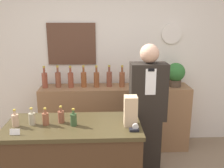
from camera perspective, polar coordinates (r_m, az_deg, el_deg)
name	(u,v)px	position (r m, az deg, el deg)	size (l,w,h in m)	color
back_wall	(109,57)	(3.80, -0.69, 6.09)	(5.20, 0.09, 2.70)	silver
back_shelf	(115,118)	(3.78, 0.71, -7.67)	(2.17, 0.42, 0.97)	#8E6642
display_counter	(75,165)	(2.75, -8.52, -17.80)	(1.34, 0.64, 0.91)	#422B19
shopkeeper	(147,114)	(3.02, 8.04, -6.77)	(0.42, 0.26, 1.66)	black
potted_plant	(176,74)	(3.71, 14.34, 2.33)	(0.27, 0.27, 0.35)	#4C3D2D
paper_bag	(131,111)	(2.44, 4.27, -6.13)	(0.13, 0.13, 0.30)	tan
tape_dispenser	(135,129)	(2.37, 5.18, -10.13)	(0.09, 0.06, 0.07)	black
price_card_left	(15,132)	(2.44, -21.33, -10.16)	(0.09, 0.02, 0.06)	white
counter_bottle_0	(15,120)	(2.60, -21.23, -7.68)	(0.06, 0.06, 0.18)	tan
counter_bottle_1	(32,118)	(2.59, -17.82, -7.48)	(0.06, 0.06, 0.18)	tan
counter_bottle_2	(46,118)	(2.55, -14.94, -7.60)	(0.06, 0.06, 0.18)	brown
counter_bottle_3	(61,116)	(2.57, -11.55, -7.25)	(0.06, 0.06, 0.18)	brown
counter_bottle_4	(74,119)	(2.48, -8.78, -7.94)	(0.06, 0.06, 0.18)	#34502D
shelf_bottle_0	(45,80)	(3.67, -15.13, 0.96)	(0.08, 0.08, 0.32)	brown
shelf_bottle_1	(58,79)	(3.66, -12.22, 1.12)	(0.08, 0.08, 0.32)	brown
shelf_bottle_2	(71,79)	(3.61, -9.42, 1.05)	(0.08, 0.08, 0.32)	brown
shelf_bottle_3	(84,79)	(3.61, -6.48, 1.17)	(0.08, 0.08, 0.32)	brown
shelf_bottle_4	(97,79)	(3.59, -3.56, 1.14)	(0.08, 0.08, 0.32)	brown
shelf_bottle_5	(109,78)	(3.61, -0.64, 1.27)	(0.08, 0.08, 0.32)	brown
shelf_bottle_6	(122,79)	(3.60, 2.31, 1.20)	(0.08, 0.08, 0.32)	brown
shelf_bottle_7	(135,79)	(3.61, 5.23, 1.19)	(0.08, 0.08, 0.32)	brown
shelf_bottle_8	(147,78)	(3.66, 8.04, 1.29)	(0.08, 0.08, 0.32)	brown
shelf_bottle_9	(160,78)	(3.70, 10.84, 1.32)	(0.08, 0.08, 0.32)	brown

